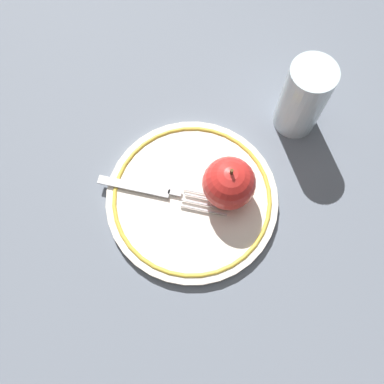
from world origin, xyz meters
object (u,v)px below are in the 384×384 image
apple_red_whole (229,183)px  fork (159,192)px  plate (192,199)px  drinking_glass (303,98)px

apple_red_whole → fork: size_ratio=0.47×
plate → fork: 0.05m
plate → drinking_glass: (0.07, -0.18, 0.05)m
plate → drinking_glass: bearing=-67.8°
plate → apple_red_whole: bearing=-99.9°
apple_red_whole → fork: (0.03, 0.09, -0.03)m
apple_red_whole → fork: 0.10m
fork → drinking_glass: 0.23m
plate → drinking_glass: size_ratio=1.96×
plate → apple_red_whole: size_ratio=3.01×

